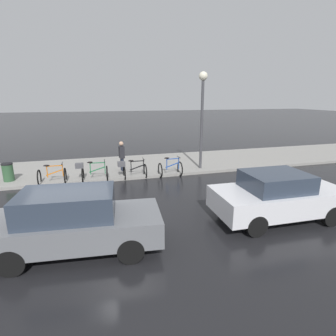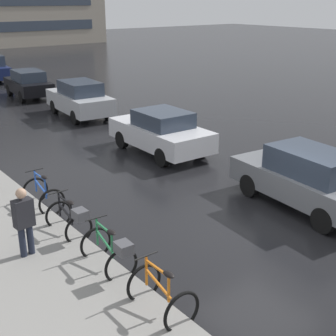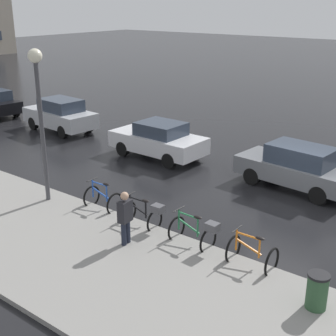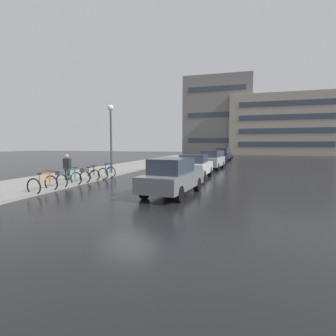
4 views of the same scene
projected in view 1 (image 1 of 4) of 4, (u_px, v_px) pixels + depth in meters
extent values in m
plane|color=black|center=(72.00, 219.00, 8.50)|extent=(140.00, 140.00, 0.00)
cube|color=gray|center=(244.00, 158.00, 16.69)|extent=(4.80, 60.00, 0.14)
torus|color=black|center=(65.00, 176.00, 11.80)|extent=(0.76, 0.06, 0.76)
torus|color=black|center=(39.00, 178.00, 11.52)|extent=(0.76, 0.06, 0.76)
cube|color=orange|center=(47.00, 172.00, 11.54)|extent=(0.04, 0.04, 0.51)
cube|color=orange|center=(63.00, 170.00, 11.71)|extent=(0.04, 0.04, 0.58)
cube|color=orange|center=(54.00, 166.00, 11.56)|extent=(0.04, 0.65, 0.04)
cube|color=orange|center=(54.00, 172.00, 11.64)|extent=(0.04, 0.73, 0.26)
ellipsoid|color=black|center=(46.00, 166.00, 11.47)|extent=(0.14, 0.26, 0.07)
cylinder|color=black|center=(62.00, 163.00, 11.63)|extent=(0.50, 0.03, 0.03)
torus|color=black|center=(107.00, 173.00, 12.25)|extent=(0.74, 0.10, 0.74)
torus|color=black|center=(83.00, 175.00, 12.01)|extent=(0.74, 0.10, 0.74)
cube|color=#237042|center=(90.00, 169.00, 12.02)|extent=(0.04, 0.04, 0.55)
cube|color=#237042|center=(105.00, 167.00, 12.15)|extent=(0.04, 0.04, 0.61)
cube|color=#237042|center=(97.00, 163.00, 12.02)|extent=(0.07, 0.65, 0.04)
cube|color=#237042|center=(97.00, 170.00, 12.10)|extent=(0.07, 0.74, 0.27)
ellipsoid|color=black|center=(90.00, 162.00, 11.94)|extent=(0.15, 0.27, 0.07)
cylinder|color=black|center=(104.00, 161.00, 12.07)|extent=(0.50, 0.05, 0.03)
cube|color=#4C4C51|center=(79.00, 166.00, 11.87)|extent=(0.30, 0.35, 0.22)
torus|color=black|center=(145.00, 171.00, 12.72)|extent=(0.70, 0.06, 0.70)
torus|color=black|center=(124.00, 173.00, 12.45)|extent=(0.70, 0.06, 0.70)
cube|color=black|center=(131.00, 167.00, 12.47)|extent=(0.04, 0.04, 0.53)
cube|color=black|center=(144.00, 165.00, 12.62)|extent=(0.04, 0.04, 0.59)
cube|color=black|center=(137.00, 161.00, 12.48)|extent=(0.04, 0.61, 0.04)
cube|color=black|center=(137.00, 167.00, 12.56)|extent=(0.04, 0.69, 0.25)
ellipsoid|color=black|center=(131.00, 161.00, 12.39)|extent=(0.14, 0.26, 0.07)
cylinder|color=black|center=(143.00, 159.00, 12.54)|extent=(0.50, 0.03, 0.03)
cube|color=#4C4C51|center=(121.00, 164.00, 12.30)|extent=(0.28, 0.34, 0.22)
torus|color=black|center=(180.00, 169.00, 13.05)|extent=(0.74, 0.07, 0.74)
torus|color=black|center=(160.00, 170.00, 12.76)|extent=(0.74, 0.07, 0.74)
cube|color=#234CA8|center=(167.00, 164.00, 12.78)|extent=(0.04, 0.04, 0.57)
cube|color=#234CA8|center=(179.00, 163.00, 12.95)|extent=(0.04, 0.04, 0.59)
cube|color=#234CA8|center=(173.00, 159.00, 12.80)|extent=(0.05, 0.61, 0.04)
cube|color=#234CA8|center=(172.00, 165.00, 12.87)|extent=(0.05, 0.70, 0.25)
ellipsoid|color=black|center=(167.00, 158.00, 12.70)|extent=(0.14, 0.26, 0.07)
cylinder|color=black|center=(179.00, 157.00, 12.87)|extent=(0.50, 0.04, 0.03)
cube|color=slate|center=(77.00, 228.00, 6.58)|extent=(2.10, 4.35, 0.65)
cube|color=#2D3847|center=(67.00, 204.00, 6.38)|extent=(1.60, 2.36, 0.64)
cylinder|color=black|center=(129.00, 222.00, 7.59)|extent=(0.28, 0.66, 0.64)
cylinder|color=black|center=(131.00, 250.00, 6.18)|extent=(0.28, 0.66, 0.64)
cylinder|color=black|center=(32.00, 230.00, 7.15)|extent=(0.28, 0.66, 0.64)
cylinder|color=black|center=(11.00, 262.00, 5.73)|extent=(0.28, 0.66, 0.64)
cube|color=silver|center=(278.00, 199.00, 8.37)|extent=(1.99, 4.21, 0.69)
cube|color=#2D3847|center=(276.00, 181.00, 8.17)|extent=(1.59, 1.92, 0.54)
cylinder|color=black|center=(293.00, 196.00, 9.55)|extent=(0.24, 0.65, 0.64)
cylinder|color=black|center=(331.00, 216.00, 7.98)|extent=(0.24, 0.65, 0.64)
cylinder|color=black|center=(229.00, 203.00, 8.93)|extent=(0.24, 0.65, 0.64)
cylinder|color=black|center=(256.00, 226.00, 7.37)|extent=(0.24, 0.65, 0.64)
cylinder|color=#1E2333|center=(122.00, 165.00, 13.64)|extent=(0.14, 0.14, 0.81)
cylinder|color=#1E2333|center=(123.00, 166.00, 13.48)|extent=(0.14, 0.14, 0.81)
cube|color=#232328|center=(122.00, 152.00, 13.38)|extent=(0.42, 0.27, 0.60)
sphere|color=tan|center=(121.00, 144.00, 13.26)|extent=(0.22, 0.22, 0.22)
cylinder|color=#424247|center=(202.00, 127.00, 13.52)|extent=(0.14, 0.14, 4.65)
sphere|color=#F2EACC|center=(203.00, 76.00, 12.87)|extent=(0.44, 0.44, 0.44)
cylinder|color=#2D5133|center=(8.00, 174.00, 11.83)|extent=(0.45, 0.45, 0.91)
cylinder|color=black|center=(7.00, 164.00, 11.71)|extent=(0.48, 0.48, 0.06)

